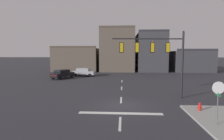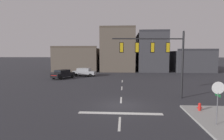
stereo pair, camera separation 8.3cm
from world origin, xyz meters
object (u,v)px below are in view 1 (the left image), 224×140
stop_sign (218,93)px  fire_hydrant (200,108)px  car_lot_nearside (84,72)px  car_lot_middle (62,74)px  signal_mast_near_side (158,52)px

stop_sign → fire_hydrant: size_ratio=3.77×
stop_sign → car_lot_nearside: stop_sign is taller
stop_sign → car_lot_middle: (-16.74, 20.57, -1.29)m
stop_sign → car_lot_nearside: bearing=119.3°
signal_mast_near_side → car_lot_middle: size_ratio=1.50×
signal_mast_near_side → car_lot_middle: bearing=136.9°
signal_mast_near_side → stop_sign: bearing=-71.8°
stop_sign → fire_hydrant: bearing=87.7°
signal_mast_near_side → car_lot_nearside: bearing=123.2°
signal_mast_near_side → fire_hydrant: signal_mast_near_side is taller
car_lot_nearside → car_lot_middle: (-3.08, -3.82, 0.00)m
car_lot_middle → signal_mast_near_side: bearing=-43.1°
stop_sign → car_lot_middle: size_ratio=0.60×
car_lot_nearside → signal_mast_near_side: bearing=-56.8°
car_lot_nearside → fire_hydrant: bearing=-57.5°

